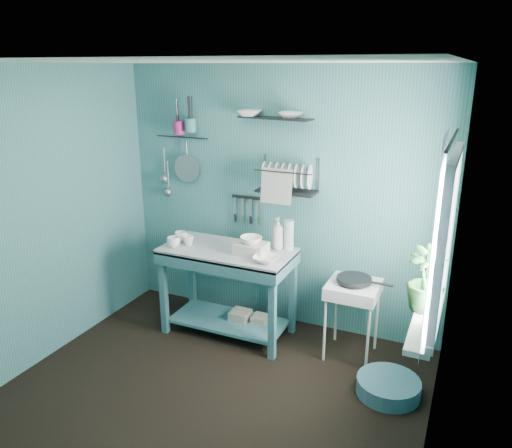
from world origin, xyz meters
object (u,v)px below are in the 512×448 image
at_px(mug_right, 181,237).
at_px(storage_tin_small, 260,325).
at_px(hotplate_stand, 352,319).
at_px(storage_tin_large, 240,321).
at_px(potted_plant, 426,279).
at_px(work_counter, 228,291).
at_px(utensil_cup_teal, 190,125).
at_px(mug_mid, 188,240).
at_px(frying_pan, 354,279).
at_px(dish_rack, 287,175).
at_px(water_bottle, 289,235).
at_px(floor_basin, 388,387).
at_px(utensil_cup_magenta, 179,128).
at_px(soap_bottle, 278,233).
at_px(colander, 187,168).
at_px(mug_left, 174,242).
at_px(wash_tub, 251,248).

bearing_deg(mug_right, storage_tin_small, 5.71).
distance_m(hotplate_stand, storage_tin_large, 1.10).
distance_m(potted_plant, storage_tin_large, 2.00).
relative_size(work_counter, utensil_cup_teal, 9.36).
distance_m(mug_mid, mug_right, 0.13).
bearing_deg(frying_pan, dish_rack, 160.58).
xyz_separation_m(work_counter, storage_tin_large, (0.10, 0.05, -0.32)).
distance_m(mug_mid, water_bottle, 0.95).
bearing_deg(floor_basin, dish_rack, 148.70).
bearing_deg(mug_mid, floor_basin, -8.32).
height_order(frying_pan, utensil_cup_magenta, utensil_cup_magenta).
bearing_deg(water_bottle, dish_rack, 121.06).
bearing_deg(soap_bottle, potted_plant, -25.37).
height_order(work_counter, utensil_cup_teal, utensil_cup_teal).
relative_size(utensil_cup_magenta, storage_tin_large, 0.59).
bearing_deg(potted_plant, soap_bottle, 154.63).
relative_size(mug_right, storage_tin_large, 0.56).
bearing_deg(soap_bottle, mug_right, -167.74).
bearing_deg(mug_right, colander, 111.94).
relative_size(mug_mid, dish_rack, 0.18).
distance_m(mug_left, hotplate_stand, 1.76).
distance_m(mug_right, hotplate_stand, 1.77).
bearing_deg(water_bottle, potted_plant, -27.81).
xyz_separation_m(dish_rack, storage_tin_large, (-0.34, -0.30, -1.42)).
bearing_deg(frying_pan, soap_bottle, 171.88).
distance_m(wash_tub, water_bottle, 0.37).
distance_m(dish_rack, utensil_cup_teal, 1.11).
xyz_separation_m(mug_mid, dish_rack, (0.82, 0.41, 0.62)).
height_order(mug_right, hotplate_stand, mug_right).
distance_m(dish_rack, potted_plant, 1.63).
height_order(soap_bottle, water_bottle, soap_bottle).
relative_size(work_counter, dish_rack, 2.21).
xyz_separation_m(work_counter, wash_tub, (0.25, -0.02, 0.48)).
xyz_separation_m(work_counter, frying_pan, (1.17, 0.09, 0.30)).
relative_size(mug_mid, utensil_cup_magenta, 0.77).
xyz_separation_m(utensil_cup_magenta, storage_tin_small, (1.02, -0.32, -1.79)).
bearing_deg(work_counter, storage_tin_large, 32.71).
bearing_deg(floor_basin, hotplate_stand, 133.52).
height_order(frying_pan, storage_tin_large, frying_pan).
bearing_deg(hotplate_stand, work_counter, 174.55).
distance_m(work_counter, mug_right, 0.69).
bearing_deg(frying_pan, colander, 169.65).
relative_size(work_counter, mug_mid, 12.17).
distance_m(mug_mid, storage_tin_small, 1.07).
bearing_deg(storage_tin_large, water_bottle, 22.04).
xyz_separation_m(soap_bottle, hotplate_stand, (0.75, -0.11, -0.66)).
relative_size(water_bottle, dish_rack, 0.51).
xyz_separation_m(wash_tub, water_bottle, (0.27, 0.24, 0.09)).
bearing_deg(floor_basin, work_counter, 167.65).
bearing_deg(floor_basin, water_bottle, 152.02).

